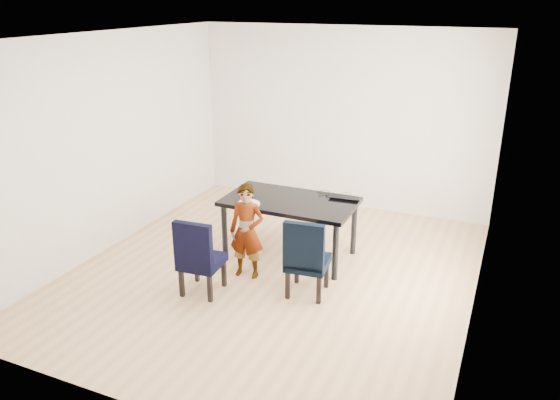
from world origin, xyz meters
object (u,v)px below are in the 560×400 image
at_px(plate, 248,204).
at_px(chair_left, 202,255).
at_px(dining_table, 290,228).
at_px(laptop, 345,196).
at_px(child, 247,231).
at_px(chair_right, 308,256).

bearing_deg(plate, chair_left, -98.89).
distance_m(dining_table, plate, 0.65).
bearing_deg(plate, dining_table, 41.48).
height_order(dining_table, laptop, laptop).
bearing_deg(plate, child, -66.43).
relative_size(chair_left, child, 0.80).
bearing_deg(dining_table, chair_left, -113.56).
relative_size(child, plate, 4.01).
height_order(dining_table, child, child).
bearing_deg(chair_right, laptop, 81.02).
height_order(dining_table, plate, plate).
distance_m(dining_table, chair_right, 0.95).
xyz_separation_m(dining_table, child, (-0.25, -0.68, 0.19)).
xyz_separation_m(chair_right, plate, (-0.93, 0.43, 0.30)).
xyz_separation_m(chair_left, plate, (0.14, 0.86, 0.31)).
xyz_separation_m(child, plate, (-0.15, 0.33, 0.20)).
bearing_deg(chair_right, child, 166.50).
relative_size(chair_left, plate, 3.19).
bearing_deg(laptop, child, 47.52).
bearing_deg(chair_right, plate, 148.80).
height_order(child, plate, child).
bearing_deg(plate, chair_right, -24.84).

